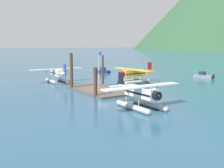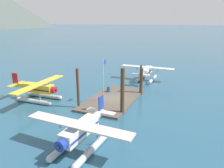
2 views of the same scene
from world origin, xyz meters
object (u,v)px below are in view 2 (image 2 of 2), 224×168
at_px(seaplane_cream_port_aft, 80,134).
at_px(seaplane_white_stbd_aft, 146,73).
at_px(flagpole, 104,76).
at_px(seaplane_yellow_bow_left, 39,90).
at_px(fuel_drum, 109,89).

bearing_deg(seaplane_cream_port_aft, seaplane_white_stbd_aft, 0.81).
height_order(flagpole, seaplane_yellow_bow_left, flagpole).
height_order(flagpole, seaplane_cream_port_aft, flagpole).
distance_m(fuel_drum, seaplane_cream_port_aft, 15.93).
xyz_separation_m(fuel_drum, seaplane_white_stbd_aft, (10.34, -3.64, 0.84)).
xyz_separation_m(seaplane_cream_port_aft, seaplane_yellow_bow_left, (8.52, 12.24, 0.00)).
relative_size(seaplane_white_stbd_aft, seaplane_cream_port_aft, 1.00).
bearing_deg(fuel_drum, seaplane_yellow_bow_left, 129.86).
relative_size(flagpole, fuel_drum, 6.89).
height_order(seaplane_white_stbd_aft, seaplane_yellow_bow_left, same).
xyz_separation_m(seaplane_white_stbd_aft, seaplane_yellow_bow_left, (-17.22, 11.87, 0.00)).
bearing_deg(seaplane_cream_port_aft, flagpole, 14.41).
bearing_deg(seaplane_cream_port_aft, seaplane_yellow_bow_left, 55.14).
relative_size(seaplane_white_stbd_aft, seaplane_yellow_bow_left, 0.99).
distance_m(seaplane_white_stbd_aft, seaplane_cream_port_aft, 25.74).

